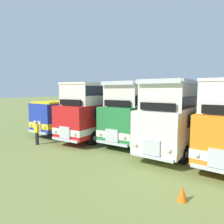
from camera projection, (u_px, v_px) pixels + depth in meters
The scene contains 6 objects.
bus_first_in_row at pixel (82, 112), 20.08m from camera, with size 2.76×10.08×2.99m.
bus_second_in_row at pixel (108, 107), 18.12m from camera, with size 3.12×10.92×4.49m.
bus_third_in_row at pixel (144, 109), 16.68m from camera, with size 2.80×9.75×4.52m.
bus_fourth_in_row at pixel (185, 112), 14.71m from camera, with size 2.67×11.47×4.52m.
cone_mid_row at pixel (182, 193), 7.20m from camera, with size 0.36×0.36×0.58m, color orange.
marshal_person at pixel (37, 133), 14.64m from camera, with size 0.36×0.24×1.73m.
Camera 1 is at (0.66, -14.87, 3.96)m, focal length 32.44 mm.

